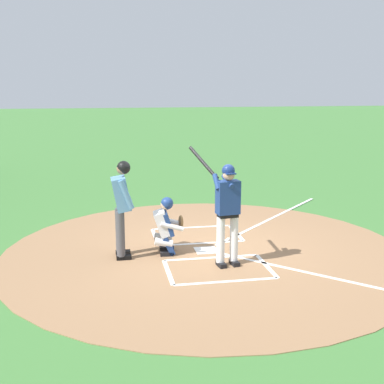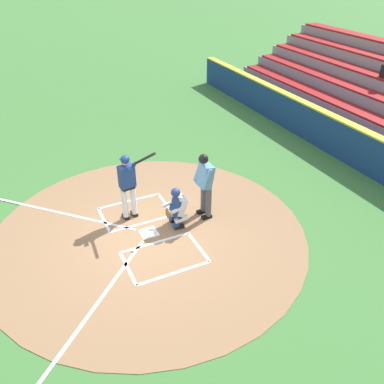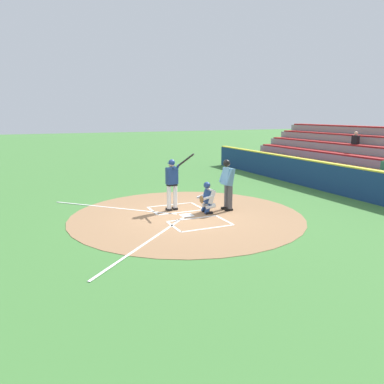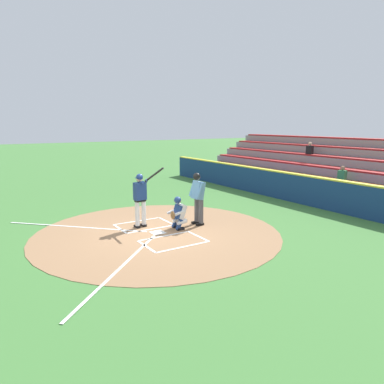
{
  "view_description": "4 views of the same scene",
  "coord_description": "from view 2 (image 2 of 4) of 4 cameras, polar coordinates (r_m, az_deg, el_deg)",
  "views": [
    {
      "loc": [
        9.36,
        -1.98,
        3.26
      ],
      "look_at": [
        0.05,
        -0.3,
        1.22
      ],
      "focal_mm": 47.28,
      "sensor_mm": 36.0,
      "label": 1
    },
    {
      "loc": [
        -7.94,
        2.55,
        6.35
      ],
      "look_at": [
        -0.28,
        -1.09,
        1.11
      ],
      "focal_mm": 37.82,
      "sensor_mm": 36.0,
      "label": 2
    },
    {
      "loc": [
        -11.42,
        4.91,
        3.45
      ],
      "look_at": [
        -0.56,
        0.06,
        0.95
      ],
      "focal_mm": 34.81,
      "sensor_mm": 36.0,
      "label": 3
    },
    {
      "loc": [
        -10.06,
        5.06,
        3.53
      ],
      "look_at": [
        -0.2,
        -1.21,
        1.28
      ],
      "focal_mm": 33.22,
      "sensor_mm": 36.0,
      "label": 4
    }
  ],
  "objects": [
    {
      "name": "baseball",
      "position": [
        9.92,
        -8.22,
        -8.22
      ],
      "size": [
        0.07,
        0.07,
        0.07
      ],
      "primitive_type": "sphere",
      "color": "white",
      "rests_on": "ground"
    },
    {
      "name": "batter",
      "position": [
        10.52,
        -9.04,
        1.34
      ],
      "size": [
        0.88,
        0.81,
        2.13
      ],
      "color": "white",
      "rests_on": "ground"
    },
    {
      "name": "ground_plane",
      "position": [
        10.48,
        -6.09,
        -5.78
      ],
      "size": [
        120.0,
        120.0,
        0.0
      ],
      "primitive_type": "plane",
      "color": "#427A38"
    },
    {
      "name": "home_plate_and_chalk",
      "position": [
        10.29,
        -10.72,
        -6.93
      ],
      "size": [
        7.93,
        4.91,
        0.01
      ],
      "color": "white",
      "rests_on": "dirt_circle"
    },
    {
      "name": "catcher",
      "position": [
        10.37,
        -2.17,
        -2.07
      ],
      "size": [
        0.59,
        0.64,
        1.13
      ],
      "color": "black",
      "rests_on": "ground"
    },
    {
      "name": "backstop_wall",
      "position": [
        14.02,
        23.93,
        4.88
      ],
      "size": [
        22.0,
        0.36,
        1.31
      ],
      "color": "navy",
      "rests_on": "ground"
    },
    {
      "name": "plate_umpire",
      "position": [
        10.48,
        1.84,
        1.51
      ],
      "size": [
        0.58,
        0.41,
        1.86
      ],
      "color": "#4C4C51",
      "rests_on": "ground"
    },
    {
      "name": "dirt_circle",
      "position": [
        10.48,
        -6.09,
        -5.76
      ],
      "size": [
        8.0,
        8.0,
        0.01
      ],
      "primitive_type": "cylinder",
      "color": "#99704C",
      "rests_on": "ground"
    }
  ]
}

